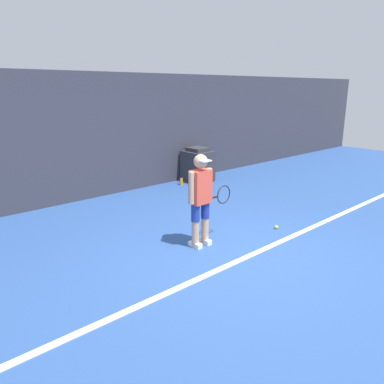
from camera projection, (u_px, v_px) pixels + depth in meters
name	position (u px, v px, depth m)	size (l,w,h in m)	color
ground_plane	(241.00, 255.00, 5.83)	(24.00, 24.00, 0.00)	#2D5193
back_wall	(96.00, 136.00, 8.62)	(24.00, 0.10, 2.86)	#383842
court_baseline	(247.00, 257.00, 5.74)	(21.60, 0.10, 0.01)	white
tennis_player	(201.00, 197.00, 5.96)	(0.96, 0.28, 1.52)	tan
tennis_ball	(276.00, 227.00, 6.88)	(0.07, 0.07, 0.07)	#D1E533
covered_chair	(198.00, 165.00, 10.33)	(0.66, 0.74, 0.94)	#333338
water_bottle	(181.00, 181.00, 10.01)	(0.09, 0.09, 0.21)	orange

